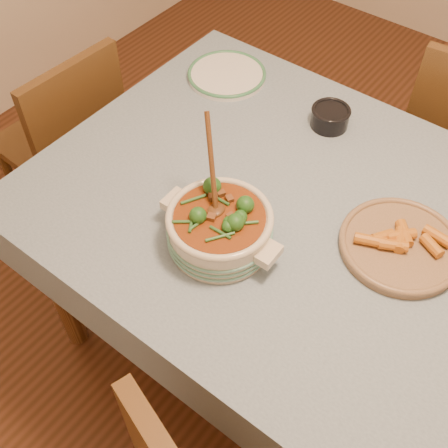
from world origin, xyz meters
name	(u,v)px	position (x,y,z in m)	size (l,w,h in m)	color
floor	(306,362)	(0.00, 0.00, 0.00)	(4.50, 4.50, 0.00)	#402312
dining_table	(334,253)	(0.00, 0.00, 0.66)	(1.68, 1.08, 0.76)	brown
stew_casserole	(220,226)	(-0.22, -0.22, 0.82)	(0.33, 0.26, 0.31)	beige
white_plate	(227,75)	(-0.63, 0.34, 0.77)	(0.34, 0.34, 0.02)	silver
condiment_bowl	(330,116)	(-0.24, 0.34, 0.79)	(0.15, 0.15, 0.06)	black
fried_plate	(401,244)	(0.15, 0.04, 0.78)	(0.36, 0.36, 0.05)	#997255
chair_left	(69,139)	(-1.10, -0.01, 0.48)	(0.41, 0.41, 0.84)	brown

